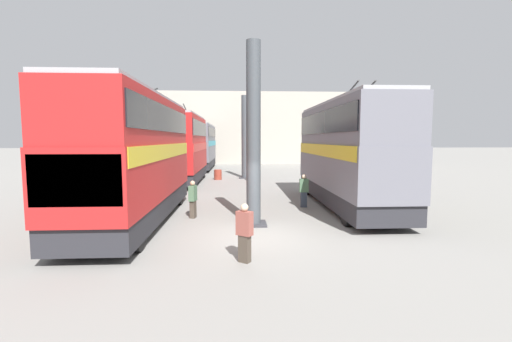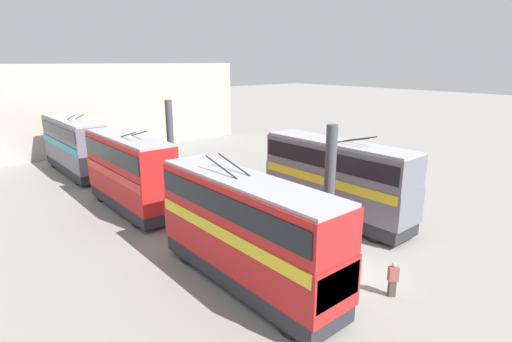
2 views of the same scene
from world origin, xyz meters
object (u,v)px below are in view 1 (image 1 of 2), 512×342
Objects in this scene: bus_left_far at (346,148)px; oil_drum at (218,175)px; bus_right_near at (135,150)px; person_by_right_row at (193,198)px; bus_right_far at (201,144)px; person_aisle_foreground at (245,232)px; person_by_left_row at (304,190)px; person_aisle_midway at (250,171)px; bus_right_mid at (184,145)px.

oil_drum is (11.70, 6.84, -2.47)m from bus_left_far.
bus_right_near is 6.49× the size of person_by_right_row.
bus_right_far is at bearing -71.78° from person_by_right_row.
bus_right_near is 6.65m from person_aisle_foreground.
bus_left_far is 9.56m from bus_right_near.
person_by_left_row is at bearing -167.22° from person_aisle_foreground.
bus_left_far is 6.56× the size of person_by_right_row.
person_aisle_foreground reaches higher than person_aisle_midway.
person_aisle_midway is 1.94× the size of oil_drum.
oil_drum is (11.64, 4.82, -0.43)m from person_by_left_row.
oil_drum is at bearing -9.58° from bus_right_near.
bus_right_far is at bearing -136.55° from person_aisle_foreground.
bus_right_mid is at bearing 0.00° from bus_right_near.
person_aisle_foreground is (-17.89, 0.83, 0.02)m from person_aisle_midway.
oil_drum is at bearing 30.31° from bus_left_far.
bus_right_far is at bearing 22.97° from bus_left_far.
bus_right_near is (-2.50, 9.23, -0.02)m from bus_left_far.
person_aisle_foreground reaches higher than person_by_right_row.
bus_right_near is at bearing 69.67° from person_aisle_midway.
bus_right_mid reaches higher than bus_left_far.
person_aisle_midway is 2.86m from oil_drum.
bus_right_mid reaches higher than oil_drum.
person_by_right_row is at bearing 77.68° from person_aisle_midway.
bus_right_far is at bearing 13.36° from oil_drum.
bus_right_mid is at bearing 127.72° from oil_drum.
bus_right_far reaches higher than person_aisle_midway.
person_aisle_midway is 0.98× the size of person_aisle_foreground.
bus_right_far is 6.53× the size of person_by_left_row.
bus_right_near is 2.99m from person_by_right_row.
oil_drum is (14.19, -2.39, -2.45)m from bus_right_near.
person_by_left_row is at bearing -145.21° from person_by_right_row.
person_aisle_foreground is (-4.75, -4.19, -2.02)m from bus_right_near.
bus_left_far reaches higher than person_by_left_row.
person_by_right_row is at bearing 178.91° from oil_drum.
bus_right_mid is 11.94m from bus_right_far.
person_by_left_row reaches higher than oil_drum.
person_aisle_foreground is 1.98× the size of oil_drum.
person_aisle_foreground is at bearing 124.29° from person_by_right_row.
bus_left_far is at bearing -179.57° from person_aisle_foreground.
bus_left_far reaches higher than bus_right_near.
bus_right_mid is at bearing 43.16° from bus_left_far.
oil_drum is at bearing -21.35° from person_aisle_midway.
oil_drum is (1.85, -2.39, -2.47)m from bus_right_mid.
person_aisle_midway is 0.98× the size of person_by_left_row.
oil_drum is (-10.09, -2.39, -2.40)m from bus_right_far.
bus_left_far is 0.99× the size of bus_right_far.
person_by_left_row is 5.46m from person_by_right_row.
bus_right_mid reaches higher than person_by_right_row.
bus_left_far is 2.87m from person_by_left_row.
oil_drum is at bearing -139.35° from person_aisle_foreground.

